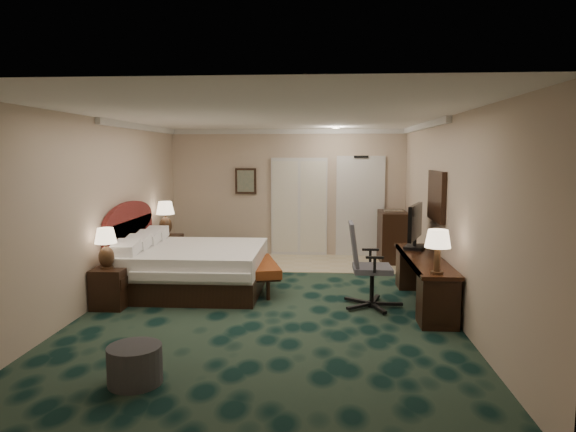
# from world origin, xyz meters

# --- Properties ---
(floor) EXTENTS (5.00, 7.50, 0.00)m
(floor) POSITION_xyz_m (0.00, 0.00, 0.00)
(floor) COLOR black
(floor) RESTS_ON ground
(ceiling) EXTENTS (5.00, 7.50, 0.00)m
(ceiling) POSITION_xyz_m (0.00, 0.00, 2.70)
(ceiling) COLOR white
(ceiling) RESTS_ON wall_back
(wall_back) EXTENTS (5.00, 0.00, 2.70)m
(wall_back) POSITION_xyz_m (0.00, 3.75, 1.35)
(wall_back) COLOR #C5AD91
(wall_back) RESTS_ON ground
(wall_front) EXTENTS (5.00, 0.00, 2.70)m
(wall_front) POSITION_xyz_m (0.00, -3.75, 1.35)
(wall_front) COLOR #C5AD91
(wall_front) RESTS_ON ground
(wall_left) EXTENTS (0.00, 7.50, 2.70)m
(wall_left) POSITION_xyz_m (-2.50, 0.00, 1.35)
(wall_left) COLOR #C5AD91
(wall_left) RESTS_ON ground
(wall_right) EXTENTS (0.00, 7.50, 2.70)m
(wall_right) POSITION_xyz_m (2.50, 0.00, 1.35)
(wall_right) COLOR #C5AD91
(wall_right) RESTS_ON ground
(crown_molding) EXTENTS (5.00, 7.50, 0.10)m
(crown_molding) POSITION_xyz_m (0.00, 0.00, 2.65)
(crown_molding) COLOR silver
(crown_molding) RESTS_ON wall_back
(tile_patch) EXTENTS (3.20, 1.70, 0.01)m
(tile_patch) POSITION_xyz_m (0.90, 2.90, 0.01)
(tile_patch) COLOR #C5B68C
(tile_patch) RESTS_ON ground
(headboard) EXTENTS (0.12, 2.00, 1.40)m
(headboard) POSITION_xyz_m (-2.44, 1.00, 0.70)
(headboard) COLOR #551511
(headboard) RESTS_ON ground
(entry_door) EXTENTS (1.02, 0.06, 2.18)m
(entry_door) POSITION_xyz_m (1.55, 3.72, 1.05)
(entry_door) COLOR silver
(entry_door) RESTS_ON ground
(closet_doors) EXTENTS (1.20, 0.06, 2.10)m
(closet_doors) POSITION_xyz_m (0.25, 3.71, 1.05)
(closet_doors) COLOR beige
(closet_doors) RESTS_ON ground
(wall_art) EXTENTS (0.45, 0.06, 0.55)m
(wall_art) POSITION_xyz_m (-0.90, 3.71, 1.60)
(wall_art) COLOR #526659
(wall_art) RESTS_ON wall_back
(wall_mirror) EXTENTS (0.05, 0.95, 0.75)m
(wall_mirror) POSITION_xyz_m (2.46, 0.60, 1.55)
(wall_mirror) COLOR white
(wall_mirror) RESTS_ON wall_right
(bed) EXTENTS (2.18, 2.02, 0.69)m
(bed) POSITION_xyz_m (-1.31, 0.77, 0.35)
(bed) COLOR white
(bed) RESTS_ON ground
(nightstand_near) EXTENTS (0.46, 0.52, 0.57)m
(nightstand_near) POSITION_xyz_m (-2.25, -0.26, 0.29)
(nightstand_near) COLOR black
(nightstand_near) RESTS_ON ground
(nightstand_far) EXTENTS (0.49, 0.57, 0.62)m
(nightstand_far) POSITION_xyz_m (-2.23, 2.37, 0.31)
(nightstand_far) COLOR black
(nightstand_far) RESTS_ON ground
(lamp_near) EXTENTS (0.31, 0.31, 0.58)m
(lamp_near) POSITION_xyz_m (-2.29, -0.29, 0.86)
(lamp_near) COLOR black
(lamp_near) RESTS_ON nightstand_near
(lamp_far) EXTENTS (0.43, 0.43, 0.66)m
(lamp_far) POSITION_xyz_m (-2.27, 2.40, 0.95)
(lamp_far) COLOR black
(lamp_far) RESTS_ON nightstand_far
(bed_bench) EXTENTS (0.80, 1.43, 0.46)m
(bed_bench) POSITION_xyz_m (-0.24, 0.82, 0.23)
(bed_bench) COLOR maroon
(bed_bench) RESTS_ON ground
(ottoman) EXTENTS (0.66, 0.66, 0.37)m
(ottoman) POSITION_xyz_m (-1.02, -2.65, 0.18)
(ottoman) COLOR #303031
(ottoman) RESTS_ON ground
(desk) EXTENTS (0.52, 2.40, 0.69)m
(desk) POSITION_xyz_m (2.22, 0.18, 0.35)
(desk) COLOR black
(desk) RESTS_ON ground
(tv) EXTENTS (0.38, 0.88, 0.71)m
(tv) POSITION_xyz_m (2.20, 0.86, 1.04)
(tv) COLOR black
(tv) RESTS_ON desk
(desk_lamp) EXTENTS (0.38, 0.38, 0.57)m
(desk_lamp) POSITION_xyz_m (2.18, -0.82, 0.97)
(desk_lamp) COLOR black
(desk_lamp) RESTS_ON desk
(desk_chair) EXTENTS (0.72, 0.67, 1.22)m
(desk_chair) POSITION_xyz_m (1.46, 0.00, 0.61)
(desk_chair) COLOR #4F5058
(desk_chair) RESTS_ON ground
(minibar) EXTENTS (0.54, 0.97, 1.02)m
(minibar) POSITION_xyz_m (2.18, 3.20, 0.51)
(minibar) COLOR black
(minibar) RESTS_ON ground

